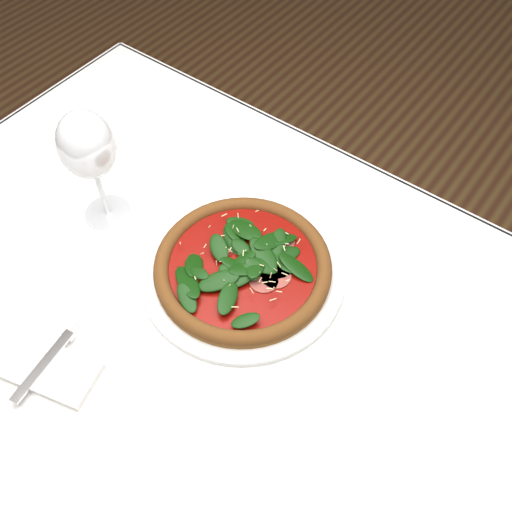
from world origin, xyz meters
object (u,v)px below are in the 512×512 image
Objects in this scene: wine_glass at (87,148)px; napkin at (45,368)px; plate at (243,272)px; pizza at (243,265)px.

wine_glass reaches higher than napkin.
plate is 0.32m from napkin.
napkin is (-0.12, -0.29, -0.00)m from plate.
pizza reaches higher than napkin.
pizza is (-0.00, 0.00, 0.02)m from plate.
pizza is at bearing 8.30° from wine_glass.
pizza reaches higher than plate.
wine_glass reaches higher than plate.
wine_glass is at bearing 118.13° from napkin.
plate is 1.11× the size of pizza.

